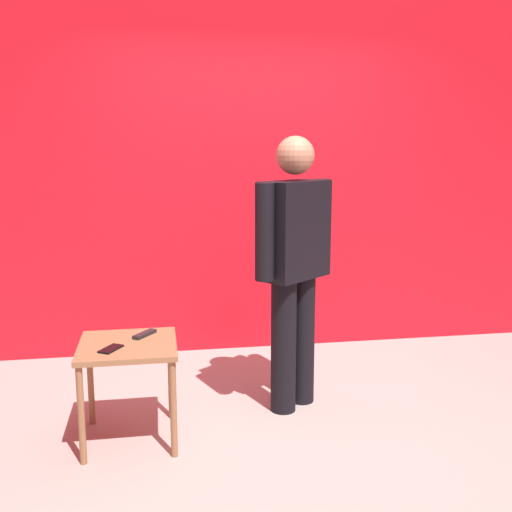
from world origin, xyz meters
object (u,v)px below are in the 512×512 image
at_px(side_table, 128,358).
at_px(tv_remote, 145,334).
at_px(cell_phone, 111,349).
at_px(standing_person, 294,260).

relative_size(side_table, tv_remote, 3.33).
bearing_deg(cell_phone, standing_person, 51.09).
distance_m(side_table, tv_remote, 0.18).
bearing_deg(tv_remote, side_table, -91.00).
xyz_separation_m(standing_person, cell_phone, (-1.09, -0.39, -0.38)).
bearing_deg(standing_person, side_table, -163.90).
distance_m(standing_person, tv_remote, 1.00).
relative_size(standing_person, side_table, 2.99).
xyz_separation_m(side_table, cell_phone, (-0.08, -0.10, 0.09)).
bearing_deg(standing_person, tv_remote, -169.24).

